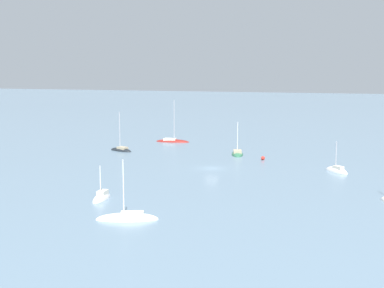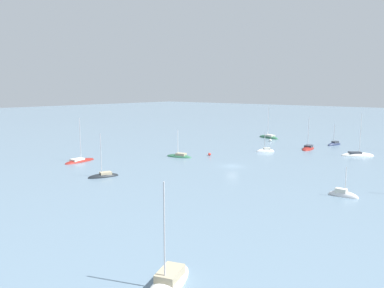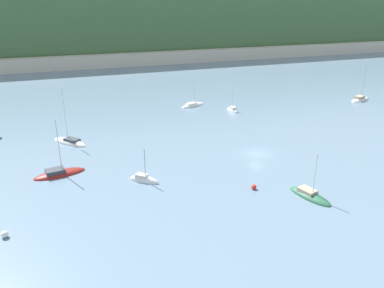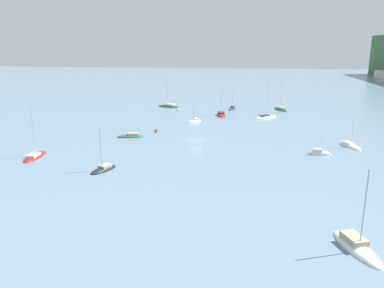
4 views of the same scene
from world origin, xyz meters
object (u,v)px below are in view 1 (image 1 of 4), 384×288
sailboat_4 (127,219)px  sailboat_2 (237,154)px  sailboat_8 (172,141)px  mooring_buoy_0 (263,158)px  sailboat_0 (102,199)px  sailboat_11 (337,171)px  sailboat_9 (121,150)px

sailboat_4 → sailboat_2: bearing=-111.2°
sailboat_8 → mooring_buoy_0: size_ratio=14.34×
sailboat_0 → sailboat_8: 58.56m
mooring_buoy_0 → sailboat_11: bearing=150.6°
sailboat_8 → mooring_buoy_0: bearing=-41.5°
sailboat_8 → sailboat_4: bearing=-80.1°
sailboat_2 → sailboat_4: bearing=163.4°
sailboat_8 → sailboat_0: bearing=-85.2°
sailboat_11 → sailboat_2: bearing=10.3°
sailboat_2 → mooring_buoy_0: bearing=-142.1°
sailboat_2 → sailboat_11: 24.62m
sailboat_0 → sailboat_8: sailboat_8 is taller
sailboat_9 → mooring_buoy_0: (-31.89, 2.03, 0.29)m
sailboat_2 → sailboat_8: sailboat_8 is taller
sailboat_0 → sailboat_11: size_ratio=0.91×
sailboat_8 → sailboat_11: (-40.59, 27.17, -0.00)m
sailboat_8 → mooring_buoy_0: 32.19m
sailboat_4 → mooring_buoy_0: size_ratio=10.76×
sailboat_0 → sailboat_8: bearing=-171.7°
sailboat_0 → mooring_buoy_0: bearing=156.1°
sailboat_2 → sailboat_9: sailboat_9 is taller
sailboat_4 → sailboat_9: size_ratio=0.89×
sailboat_9 → sailboat_11: (-46.47, 10.25, -0.01)m
sailboat_0 → sailboat_4: bearing=41.7°
sailboat_4 → sailboat_8: bearing=-94.0°
sailboat_11 → mooring_buoy_0: size_ratio=8.29×
sailboat_2 → mooring_buoy_0: 7.95m
sailboat_8 → sailboat_9: sailboat_8 is taller
sailboat_9 → mooring_buoy_0: size_ratio=12.12×
sailboat_0 → mooring_buoy_0: size_ratio=7.55×
sailboat_4 → sailboat_11: sailboat_4 is taller
sailboat_2 → mooring_buoy_0: (-6.31, 4.82, 0.29)m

